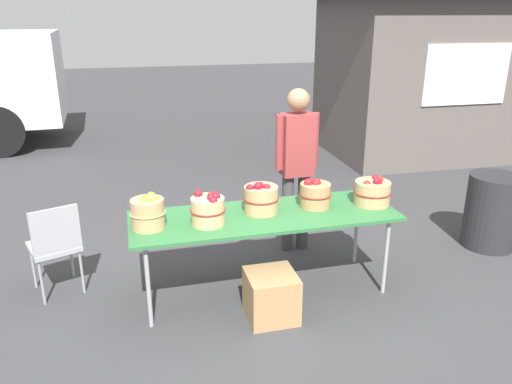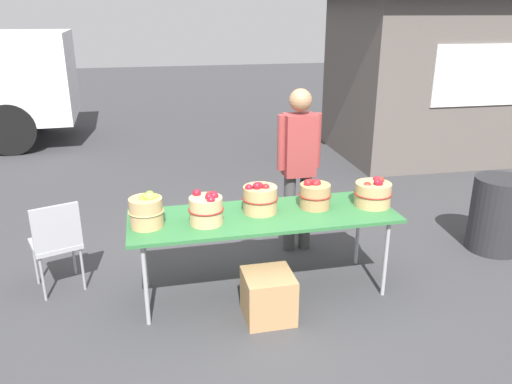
# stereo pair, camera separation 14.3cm
# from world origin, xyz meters

# --- Properties ---
(ground_plane) EXTENTS (40.00, 40.00, 0.00)m
(ground_plane) POSITION_xyz_m (0.00, 0.00, 0.00)
(ground_plane) COLOR #38383A
(market_table) EXTENTS (2.30, 0.76, 0.75)m
(market_table) POSITION_xyz_m (0.00, 0.00, 0.71)
(market_table) COLOR #2D6B38
(market_table) RESTS_ON ground
(apple_basket_green_0) EXTENTS (0.29, 0.29, 0.30)m
(apple_basket_green_0) POSITION_xyz_m (-0.98, -0.03, 0.88)
(apple_basket_green_0) COLOR tan
(apple_basket_green_0) RESTS_ON market_table
(apple_basket_red_0) EXTENTS (0.29, 0.29, 0.28)m
(apple_basket_red_0) POSITION_xyz_m (-0.50, -0.08, 0.88)
(apple_basket_red_0) COLOR tan
(apple_basket_red_0) RESTS_ON market_table
(apple_basket_red_1) EXTENTS (0.31, 0.31, 0.29)m
(apple_basket_red_1) POSITION_xyz_m (-0.02, 0.06, 0.88)
(apple_basket_red_1) COLOR tan
(apple_basket_red_1) RESTS_ON market_table
(apple_basket_red_2) EXTENTS (0.29, 0.29, 0.26)m
(apple_basket_red_2) POSITION_xyz_m (0.48, 0.07, 0.87)
(apple_basket_red_2) COLOR #A87F51
(apple_basket_red_2) RESTS_ON market_table
(apple_basket_red_3) EXTENTS (0.34, 0.34, 0.26)m
(apple_basket_red_3) POSITION_xyz_m (1.01, -0.00, 0.86)
(apple_basket_red_3) COLOR tan
(apple_basket_red_3) RESTS_ON market_table
(vendor_adult) EXTENTS (0.45, 0.23, 1.70)m
(vendor_adult) POSITION_xyz_m (0.54, 0.76, 1.00)
(vendor_adult) COLOR #3F3F3F
(vendor_adult) RESTS_ON ground
(food_kiosk) EXTENTS (3.57, 2.98, 2.74)m
(food_kiosk) POSITION_xyz_m (3.88, 3.98, 1.38)
(food_kiosk) COLOR #59514C
(food_kiosk) RESTS_ON ground
(folding_chair) EXTENTS (0.51, 0.51, 0.86)m
(folding_chair) POSITION_xyz_m (-1.78, 0.41, 0.51)
(folding_chair) COLOR #99999E
(folding_chair) RESTS_ON ground
(trash_barrel) EXTENTS (0.55, 0.55, 0.79)m
(trash_barrel) POSITION_xyz_m (2.59, 0.30, 0.40)
(trash_barrel) COLOR #262628
(trash_barrel) RESTS_ON ground
(produce_crate) EXTENTS (0.40, 0.40, 0.40)m
(produce_crate) POSITION_xyz_m (-0.06, -0.42, 0.20)
(produce_crate) COLOR #A87F51
(produce_crate) RESTS_ON ground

